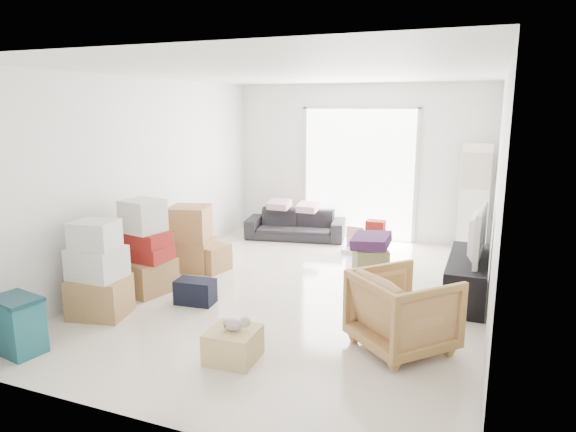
% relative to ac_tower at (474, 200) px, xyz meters
% --- Properties ---
extents(room_shell, '(4.98, 6.48, 3.18)m').
position_rel_ac_tower_xyz_m(room_shell, '(-1.95, -2.65, 0.48)').
color(room_shell, silver).
rests_on(room_shell, ground).
extents(sliding_door, '(2.10, 0.04, 2.33)m').
position_rel_ac_tower_xyz_m(sliding_door, '(-1.95, 0.33, 0.37)').
color(sliding_door, white).
rests_on(sliding_door, room_shell).
extents(ac_tower, '(0.45, 0.30, 1.75)m').
position_rel_ac_tower_xyz_m(ac_tower, '(0.00, 0.00, 0.00)').
color(ac_tower, white).
rests_on(ac_tower, room_shell).
extents(tv_console, '(0.46, 1.54, 0.51)m').
position_rel_ac_tower_xyz_m(tv_console, '(0.05, -2.06, -0.62)').
color(tv_console, black).
rests_on(tv_console, room_shell).
extents(television, '(0.69, 1.13, 0.14)m').
position_rel_ac_tower_xyz_m(television, '(0.05, -2.06, -0.29)').
color(television, black).
rests_on(television, tv_console).
extents(sofa, '(1.79, 0.82, 0.68)m').
position_rel_ac_tower_xyz_m(sofa, '(-2.95, -0.15, -0.54)').
color(sofa, '#242328').
rests_on(sofa, room_shell).
extents(pillow_left, '(0.35, 0.28, 0.11)m').
position_rel_ac_tower_xyz_m(pillow_left, '(-3.27, -0.13, -0.14)').
color(pillow_left, '#D49AAC').
rests_on(pillow_left, sofa).
extents(pillow_right, '(0.36, 0.29, 0.12)m').
position_rel_ac_tower_xyz_m(pillow_right, '(-2.71, -0.18, -0.14)').
color(pillow_right, '#D49AAC').
rests_on(pillow_right, sofa).
extents(armchair, '(1.13, 1.13, 0.85)m').
position_rel_ac_tower_xyz_m(armchair, '(-0.46, -3.74, -0.45)').
color(armchair, tan).
rests_on(armchair, room_shell).
extents(storage_bins, '(0.53, 0.42, 0.55)m').
position_rel_ac_tower_xyz_m(storage_bins, '(-3.85, -5.18, -0.60)').
color(storage_bins, '#195862').
rests_on(storage_bins, room_shell).
extents(box_stack_a, '(0.69, 0.62, 1.09)m').
position_rel_ac_tower_xyz_m(box_stack_a, '(-3.75, -4.19, -0.38)').
color(box_stack_a, tan).
rests_on(box_stack_a, room_shell).
extents(box_stack_b, '(0.70, 0.70, 1.19)m').
position_rel_ac_tower_xyz_m(box_stack_b, '(-3.75, -3.35, -0.36)').
color(box_stack_b, tan).
rests_on(box_stack_b, room_shell).
extents(box_stack_c, '(0.69, 0.65, 0.93)m').
position_rel_ac_tower_xyz_m(box_stack_c, '(-3.72, -2.35, -0.42)').
color(box_stack_c, tan).
rests_on(box_stack_c, room_shell).
extents(loose_box, '(0.53, 0.53, 0.38)m').
position_rel_ac_tower_xyz_m(loose_box, '(-3.43, -2.30, -0.69)').
color(loose_box, tan).
rests_on(loose_box, room_shell).
extents(duffel_bag, '(0.48, 0.32, 0.29)m').
position_rel_ac_tower_xyz_m(duffel_bag, '(-2.95, -3.47, -0.73)').
color(duffel_bag, black).
rests_on(duffel_bag, room_shell).
extents(ottoman, '(0.57, 0.57, 0.43)m').
position_rel_ac_tower_xyz_m(ottoman, '(-1.21, -1.82, -0.66)').
color(ottoman, olive).
rests_on(ottoman, room_shell).
extents(blanket, '(0.48, 0.48, 0.14)m').
position_rel_ac_tower_xyz_m(blanket, '(-1.21, -1.82, -0.37)').
color(blanket, '#3C1C47').
rests_on(blanket, ottoman).
extents(kids_table, '(0.44, 0.44, 0.58)m').
position_rel_ac_tower_xyz_m(kids_table, '(-1.39, -0.74, -0.47)').
color(kids_table, '#091AAC').
rests_on(kids_table, room_shell).
extents(toy_walker, '(0.34, 0.30, 0.41)m').
position_rel_ac_tower_xyz_m(toy_walker, '(-1.75, -0.64, -0.76)').
color(toy_walker, silver).
rests_on(toy_walker, room_shell).
extents(wood_crate, '(0.47, 0.47, 0.30)m').
position_rel_ac_tower_xyz_m(wood_crate, '(-1.88, -4.55, -0.73)').
color(wood_crate, tan).
rests_on(wood_crate, room_shell).
extents(plush_bunny, '(0.26, 0.15, 0.13)m').
position_rel_ac_tower_xyz_m(plush_bunny, '(-1.85, -4.54, -0.52)').
color(plush_bunny, '#B2ADA8').
rests_on(plush_bunny, wood_crate).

